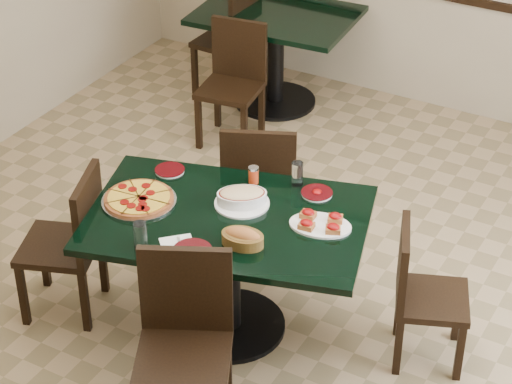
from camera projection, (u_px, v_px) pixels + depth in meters
The scene contains 20 objects.
floor at pixel (256, 297), 5.78m from camera, with size 5.50×5.50×0.00m, color #917853.
main_table at pixel (228, 245), 5.25m from camera, with size 1.64×1.29×0.75m.
back_table at pixel (276, 41), 7.51m from camera, with size 1.22×0.93×0.75m.
chair_far at pixel (260, 183), 5.85m from camera, with size 0.57×0.57×0.93m.
chair_near at pixel (185, 333), 4.72m from camera, with size 0.59×0.59×0.95m.
chair_right at pixel (419, 289), 5.14m from camera, with size 0.49×0.49×0.80m.
chair_left at pixel (73, 237), 5.44m from camera, with size 0.53×0.53×0.88m.
back_chair_near at pixel (234, 76), 7.09m from camera, with size 0.47×0.47×0.88m.
back_chair_left at pixel (234, 35), 7.67m from camera, with size 0.43×0.43×0.88m.
pepperoni_pizza at pixel (139, 199), 5.26m from camera, with size 0.40×0.40×0.04m.
lasagna_casserole at pixel (242, 197), 5.22m from camera, with size 0.31×0.29×0.09m.
bread_basket at pixel (243, 238), 4.93m from camera, with size 0.24×0.18×0.09m.
bruschetta_platter at pixel (320, 223), 5.06m from camera, with size 0.37×0.29×0.05m.
side_plate_near at pixel (192, 251), 4.89m from camera, with size 0.20×0.20×0.02m.
side_plate_far_r at pixel (317, 193), 5.32m from camera, with size 0.17×0.17×0.03m.
side_plate_far_l at pixel (170, 170), 5.52m from camera, with size 0.17×0.17×0.02m.
napkin_setting at pixel (178, 245), 4.94m from camera, with size 0.23×0.23×0.01m.
water_glass_a at pixel (297, 174), 5.37m from camera, with size 0.06×0.06×0.14m, color silver.
water_glass_b at pixel (140, 236), 4.88m from camera, with size 0.07×0.07×0.15m, color silver.
pepper_shaker at pixel (254, 175), 5.40m from camera, with size 0.06×0.06×0.10m.
Camera 1 is at (2.21, -3.93, 3.67)m, focal length 70.00 mm.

